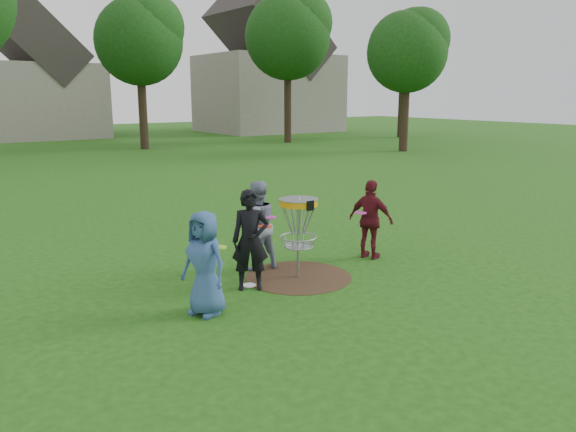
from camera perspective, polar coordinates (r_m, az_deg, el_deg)
ground at (r=9.51m, az=1.03°, el=-6.21°), size 100.00×100.00×0.00m
dirt_patch at (r=9.51m, az=1.03°, el=-6.19°), size 1.80×1.80×0.01m
player_blue at (r=7.84m, az=-8.47°, el=-4.77°), size 0.71×0.84×1.48m
player_black at (r=8.75m, az=-3.84°, el=-2.47°), size 0.69×0.62×1.59m
player_grey at (r=9.75m, az=-3.20°, el=-0.97°), size 0.79×0.63×1.57m
player_maroon at (r=10.50m, az=8.41°, el=-0.37°), size 0.65×0.94×1.48m
disc_on_grass at (r=9.11m, az=-3.97°, el=-7.05°), size 0.22×0.22×0.02m
disc_golf_basket at (r=9.24m, az=1.06°, el=-0.21°), size 0.66×0.67×1.38m
held_discs at (r=9.12m, az=-0.51°, el=-0.90°), size 3.43×1.24×0.09m
tree_row at (r=28.74m, az=-24.21°, el=17.66°), size 51.20×17.42×9.90m
house_row at (r=41.63m, az=-21.28°, el=13.06°), size 44.50×10.65×11.62m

